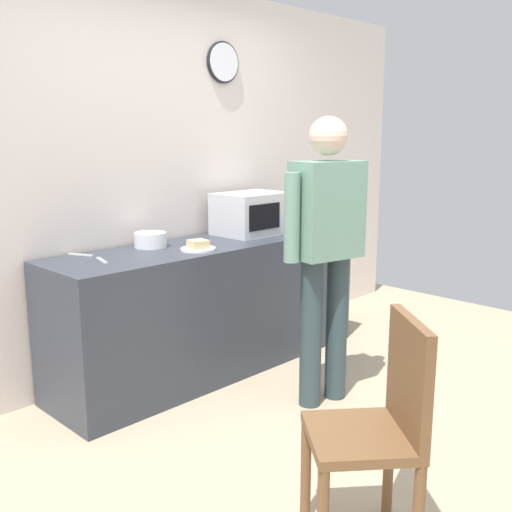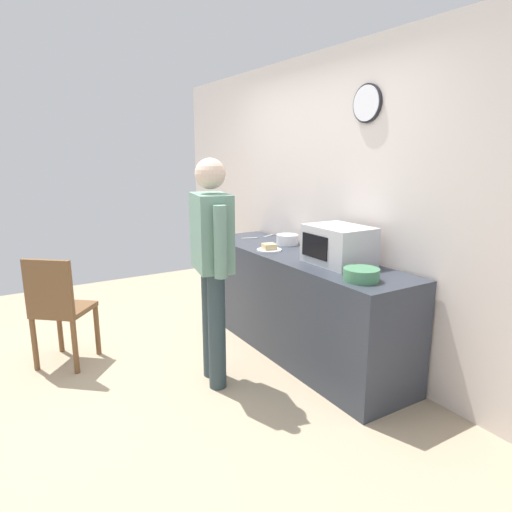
{
  "view_description": "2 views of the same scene",
  "coord_description": "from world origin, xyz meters",
  "px_view_note": "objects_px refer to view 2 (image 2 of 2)",
  "views": [
    {
      "loc": [
        -2.43,
        -1.78,
        1.62
      ],
      "look_at": [
        0.26,
        0.88,
        0.84
      ],
      "focal_mm": 41.97,
      "sensor_mm": 36.0,
      "label": 1
    },
    {
      "loc": [
        3.21,
        -1.05,
        1.75
      ],
      "look_at": [
        0.19,
        0.79,
        0.93
      ],
      "focal_mm": 31.4,
      "sensor_mm": 36.0,
      "label": 2
    }
  ],
  "objects_px": {
    "sandwich_plate": "(269,248)",
    "cereal_bowl": "(287,240)",
    "person_standing": "(212,256)",
    "fork_utensil": "(268,236)",
    "spoon_utensil": "(249,238)",
    "wooden_chair": "(58,306)",
    "salad_bowl": "(361,274)",
    "microwave": "(339,245)"
  },
  "relations": [
    {
      "from": "spoon_utensil",
      "to": "cereal_bowl",
      "type": "bearing_deg",
      "value": 18.69
    },
    {
      "from": "fork_utensil",
      "to": "person_standing",
      "type": "bearing_deg",
      "value": -49.31
    },
    {
      "from": "fork_utensil",
      "to": "sandwich_plate",
      "type": "bearing_deg",
      "value": -32.35
    },
    {
      "from": "salad_bowl",
      "to": "person_standing",
      "type": "distance_m",
      "value": 1.08
    },
    {
      "from": "microwave",
      "to": "wooden_chair",
      "type": "bearing_deg",
      "value": -122.24
    },
    {
      "from": "microwave",
      "to": "fork_utensil",
      "type": "distance_m",
      "value": 1.3
    },
    {
      "from": "salad_bowl",
      "to": "cereal_bowl",
      "type": "distance_m",
      "value": 1.3
    },
    {
      "from": "fork_utensil",
      "to": "spoon_utensil",
      "type": "relative_size",
      "value": 1.0
    },
    {
      "from": "fork_utensil",
      "to": "wooden_chair",
      "type": "distance_m",
      "value": 2.12
    },
    {
      "from": "sandwich_plate",
      "to": "cereal_bowl",
      "type": "relative_size",
      "value": 1.07
    },
    {
      "from": "person_standing",
      "to": "wooden_chair",
      "type": "relative_size",
      "value": 1.82
    },
    {
      "from": "microwave",
      "to": "cereal_bowl",
      "type": "xyz_separation_m",
      "value": [
        -0.83,
        0.1,
        -0.1
      ]
    },
    {
      "from": "person_standing",
      "to": "wooden_chair",
      "type": "bearing_deg",
      "value": -132.31
    },
    {
      "from": "sandwich_plate",
      "to": "cereal_bowl",
      "type": "xyz_separation_m",
      "value": [
        -0.15,
        0.3,
        0.03
      ]
    },
    {
      "from": "sandwich_plate",
      "to": "wooden_chair",
      "type": "height_order",
      "value": "sandwich_plate"
    },
    {
      "from": "person_standing",
      "to": "wooden_chair",
      "type": "distance_m",
      "value": 1.4
    },
    {
      "from": "sandwich_plate",
      "to": "salad_bowl",
      "type": "height_order",
      "value": "salad_bowl"
    },
    {
      "from": "cereal_bowl",
      "to": "fork_utensil",
      "type": "distance_m",
      "value": 0.46
    },
    {
      "from": "person_standing",
      "to": "fork_utensil",
      "type": "bearing_deg",
      "value": 130.69
    },
    {
      "from": "sandwich_plate",
      "to": "salad_bowl",
      "type": "bearing_deg",
      "value": 1.03
    },
    {
      "from": "salad_bowl",
      "to": "cereal_bowl",
      "type": "relative_size",
      "value": 1.19
    },
    {
      "from": "sandwich_plate",
      "to": "wooden_chair",
      "type": "xyz_separation_m",
      "value": [
        -0.53,
        -1.71,
        -0.39
      ]
    },
    {
      "from": "salad_bowl",
      "to": "fork_utensil",
      "type": "xyz_separation_m",
      "value": [
        -1.73,
        0.36,
        -0.04
      ]
    },
    {
      "from": "microwave",
      "to": "spoon_utensil",
      "type": "relative_size",
      "value": 2.94
    },
    {
      "from": "microwave",
      "to": "salad_bowl",
      "type": "distance_m",
      "value": 0.49
    },
    {
      "from": "fork_utensil",
      "to": "microwave",
      "type": "bearing_deg",
      "value": -7.83
    },
    {
      "from": "microwave",
      "to": "wooden_chair",
      "type": "relative_size",
      "value": 0.53
    },
    {
      "from": "salad_bowl",
      "to": "cereal_bowl",
      "type": "bearing_deg",
      "value": 167.58
    },
    {
      "from": "cereal_bowl",
      "to": "person_standing",
      "type": "relative_size",
      "value": 0.12
    },
    {
      "from": "salad_bowl",
      "to": "wooden_chair",
      "type": "relative_size",
      "value": 0.26
    },
    {
      "from": "salad_bowl",
      "to": "wooden_chair",
      "type": "bearing_deg",
      "value": -133.73
    },
    {
      "from": "cereal_bowl",
      "to": "wooden_chair",
      "type": "bearing_deg",
      "value": -100.68
    },
    {
      "from": "microwave",
      "to": "person_standing",
      "type": "distance_m",
      "value": 0.99
    },
    {
      "from": "cereal_bowl",
      "to": "sandwich_plate",
      "type": "bearing_deg",
      "value": -63.81
    },
    {
      "from": "spoon_utensil",
      "to": "wooden_chair",
      "type": "bearing_deg",
      "value": -87.76
    },
    {
      "from": "wooden_chair",
      "to": "microwave",
      "type": "bearing_deg",
      "value": 57.76
    },
    {
      "from": "spoon_utensil",
      "to": "wooden_chair",
      "type": "relative_size",
      "value": 0.18
    },
    {
      "from": "spoon_utensil",
      "to": "person_standing",
      "type": "height_order",
      "value": "person_standing"
    },
    {
      "from": "person_standing",
      "to": "wooden_chair",
      "type": "height_order",
      "value": "person_standing"
    },
    {
      "from": "sandwich_plate",
      "to": "fork_utensil",
      "type": "bearing_deg",
      "value": 147.65
    },
    {
      "from": "person_standing",
      "to": "salad_bowl",
      "type": "bearing_deg",
      "value": 44.54
    },
    {
      "from": "microwave",
      "to": "person_standing",
      "type": "xyz_separation_m",
      "value": [
        -0.32,
        -0.94,
        -0.04
      ]
    }
  ]
}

